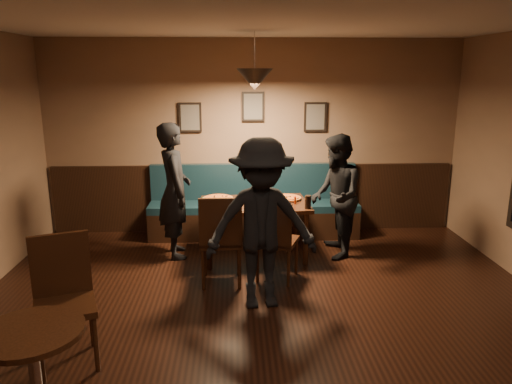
{
  "coord_description": "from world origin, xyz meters",
  "views": [
    {
      "loc": [
        -0.27,
        -3.57,
        2.35
      ],
      "look_at": [
        -0.02,
        2.02,
        0.95
      ],
      "focal_mm": 34.12,
      "sensor_mm": 36.0,
      "label": 1
    }
  ],
  "objects_px": {
    "chair_near_right": "(277,239)",
    "tabasco_bottle": "(295,200)",
    "chair_near_left": "(221,238)",
    "dining_table": "(255,230)",
    "cafe_table": "(36,379)",
    "booth_bench": "(254,202)",
    "diner_right": "(336,196)",
    "cafe_chair_far": "(64,304)",
    "diner_left": "(175,191)",
    "diner_front": "(262,224)",
    "soda_glass": "(308,202)"
  },
  "relations": [
    {
      "from": "cafe_table",
      "to": "cafe_chair_far",
      "type": "relative_size",
      "value": 0.68
    },
    {
      "from": "diner_front",
      "to": "soda_glass",
      "type": "height_order",
      "value": "diner_front"
    },
    {
      "from": "chair_near_right",
      "to": "diner_right",
      "type": "height_order",
      "value": "diner_right"
    },
    {
      "from": "chair_near_left",
      "to": "dining_table",
      "type": "bearing_deg",
      "value": 61.47
    },
    {
      "from": "diner_right",
      "to": "chair_near_right",
      "type": "bearing_deg",
      "value": -46.12
    },
    {
      "from": "chair_near_right",
      "to": "diner_front",
      "type": "bearing_deg",
      "value": -87.9
    },
    {
      "from": "soda_glass",
      "to": "cafe_table",
      "type": "xyz_separation_m",
      "value": [
        -2.22,
        -2.76,
        -0.44
      ]
    },
    {
      "from": "dining_table",
      "to": "diner_right",
      "type": "relative_size",
      "value": 0.85
    },
    {
      "from": "tabasco_bottle",
      "to": "cafe_table",
      "type": "bearing_deg",
      "value": -125.05
    },
    {
      "from": "chair_near_left",
      "to": "cafe_chair_far",
      "type": "height_order",
      "value": "cafe_chair_far"
    },
    {
      "from": "diner_front",
      "to": "tabasco_bottle",
      "type": "relative_size",
      "value": 16.05
    },
    {
      "from": "chair_near_left",
      "to": "cafe_chair_far",
      "type": "distance_m",
      "value": 1.97
    },
    {
      "from": "chair_near_right",
      "to": "cafe_table",
      "type": "distance_m",
      "value": 2.97
    },
    {
      "from": "chair_near_left",
      "to": "diner_front",
      "type": "relative_size",
      "value": 0.6
    },
    {
      "from": "chair_near_left",
      "to": "tabasco_bottle",
      "type": "relative_size",
      "value": 9.68
    },
    {
      "from": "cafe_table",
      "to": "tabasco_bottle",
      "type": "bearing_deg",
      "value": 54.95
    },
    {
      "from": "cafe_chair_far",
      "to": "chair_near_right",
      "type": "bearing_deg",
      "value": -159.21
    },
    {
      "from": "booth_bench",
      "to": "tabasco_bottle",
      "type": "height_order",
      "value": "booth_bench"
    },
    {
      "from": "chair_near_left",
      "to": "chair_near_right",
      "type": "bearing_deg",
      "value": 5.94
    },
    {
      "from": "booth_bench",
      "to": "dining_table",
      "type": "distance_m",
      "value": 0.84
    },
    {
      "from": "soda_glass",
      "to": "diner_left",
      "type": "bearing_deg",
      "value": 166.96
    },
    {
      "from": "booth_bench",
      "to": "cafe_chair_far",
      "type": "distance_m",
      "value": 3.55
    },
    {
      "from": "chair_near_left",
      "to": "cafe_table",
      "type": "xyz_separation_m",
      "value": [
        -1.17,
        -2.28,
        -0.16
      ]
    },
    {
      "from": "chair_near_right",
      "to": "tabasco_bottle",
      "type": "xyz_separation_m",
      "value": [
        0.27,
        0.62,
        0.3
      ]
    },
    {
      "from": "soda_glass",
      "to": "cafe_chair_far",
      "type": "height_order",
      "value": "cafe_chair_far"
    },
    {
      "from": "diner_front",
      "to": "diner_left",
      "type": "bearing_deg",
      "value": 118.94
    },
    {
      "from": "chair_near_left",
      "to": "tabasco_bottle",
      "type": "bearing_deg",
      "value": 36.7
    },
    {
      "from": "soda_glass",
      "to": "cafe_table",
      "type": "distance_m",
      "value": 3.57
    },
    {
      "from": "chair_near_left",
      "to": "diner_right",
      "type": "relative_size",
      "value": 0.66
    },
    {
      "from": "diner_left",
      "to": "cafe_chair_far",
      "type": "distance_m",
      "value": 2.51
    },
    {
      "from": "soda_glass",
      "to": "tabasco_bottle",
      "type": "bearing_deg",
      "value": 121.79
    },
    {
      "from": "cafe_chair_far",
      "to": "soda_glass",
      "type": "bearing_deg",
      "value": -158.37
    },
    {
      "from": "cafe_table",
      "to": "cafe_chair_far",
      "type": "height_order",
      "value": "cafe_chair_far"
    },
    {
      "from": "dining_table",
      "to": "diner_right",
      "type": "distance_m",
      "value": 1.12
    },
    {
      "from": "booth_bench",
      "to": "dining_table",
      "type": "relative_size",
      "value": 2.23
    },
    {
      "from": "diner_left",
      "to": "tabasco_bottle",
      "type": "relative_size",
      "value": 16.07
    },
    {
      "from": "tabasco_bottle",
      "to": "diner_front",
      "type": "bearing_deg",
      "value": -111.29
    },
    {
      "from": "cafe_table",
      "to": "cafe_chair_far",
      "type": "xyz_separation_m",
      "value": [
        -0.04,
        0.73,
        0.17
      ]
    },
    {
      "from": "chair_near_right",
      "to": "diner_left",
      "type": "xyz_separation_m",
      "value": [
        -1.25,
        0.79,
        0.39
      ]
    },
    {
      "from": "chair_near_left",
      "to": "cafe_chair_far",
      "type": "bearing_deg",
      "value": -128.79
    },
    {
      "from": "booth_bench",
      "to": "chair_near_left",
      "type": "distance_m",
      "value": 1.66
    },
    {
      "from": "chair_near_right",
      "to": "diner_left",
      "type": "relative_size",
      "value": 0.55
    },
    {
      "from": "booth_bench",
      "to": "cafe_chair_far",
      "type": "height_order",
      "value": "cafe_chair_far"
    },
    {
      "from": "dining_table",
      "to": "cafe_table",
      "type": "xyz_separation_m",
      "value": [
        -1.58,
        -3.05,
        0.0
      ]
    },
    {
      "from": "diner_front",
      "to": "cafe_table",
      "type": "relative_size",
      "value": 2.4
    },
    {
      "from": "diner_front",
      "to": "soda_glass",
      "type": "distance_m",
      "value": 1.23
    },
    {
      "from": "booth_bench",
      "to": "diner_right",
      "type": "bearing_deg",
      "value": -39.45
    },
    {
      "from": "dining_table",
      "to": "cafe_chair_far",
      "type": "height_order",
      "value": "cafe_chair_far"
    },
    {
      "from": "diner_front",
      "to": "chair_near_left",
      "type": "bearing_deg",
      "value": 119.81
    },
    {
      "from": "chair_near_right",
      "to": "tabasco_bottle",
      "type": "relative_size",
      "value": 8.86
    }
  ]
}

